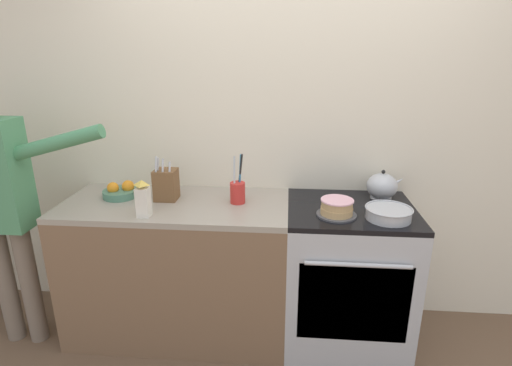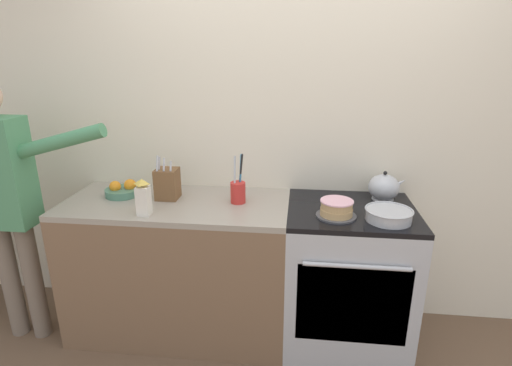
{
  "view_description": "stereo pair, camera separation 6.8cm",
  "coord_description": "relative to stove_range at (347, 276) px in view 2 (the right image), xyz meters",
  "views": [
    {
      "loc": [
        -0.04,
        -1.93,
        1.81
      ],
      "look_at": [
        -0.22,
        0.29,
        1.07
      ],
      "focal_mm": 28.0,
      "sensor_mm": 36.0,
      "label": 1
    },
    {
      "loc": [
        0.03,
        -1.93,
        1.81
      ],
      "look_at": [
        -0.22,
        0.29,
        1.07
      ],
      "focal_mm": 28.0,
      "sensor_mm": 36.0,
      "label": 2
    }
  ],
  "objects": [
    {
      "name": "tea_kettle",
      "position": [
        0.21,
        0.19,
        0.54
      ],
      "size": [
        0.23,
        0.19,
        0.19
      ],
      "color": "#B7BABF",
      "rests_on": "stove_range"
    },
    {
      "name": "fruit_bowl",
      "position": [
        -1.45,
        0.07,
        0.49
      ],
      "size": [
        0.22,
        0.22,
        0.11
      ],
      "color": "#4C7F66",
      "rests_on": "counter_cabinet"
    },
    {
      "name": "stove_range",
      "position": [
        0.0,
        0.0,
        0.0
      ],
      "size": [
        0.76,
        0.67,
        0.92
      ],
      "color": "#B7BABF",
      "rests_on": "ground_plane"
    },
    {
      "name": "counter_cabinet",
      "position": [
        -1.08,
        0.0,
        -0.0
      ],
      "size": [
        1.4,
        0.64,
        0.92
      ],
      "color": "brown",
      "rests_on": "ground_plane"
    },
    {
      "name": "wall_back",
      "position": [
        -0.35,
        0.34,
        0.84
      ],
      "size": [
        8.0,
        0.04,
        2.6
      ],
      "color": "silver",
      "rests_on": "ground_plane"
    },
    {
      "name": "mixing_bowl",
      "position": [
        0.18,
        -0.15,
        0.49
      ],
      "size": [
        0.26,
        0.26,
        0.07
      ],
      "color": "#B7BABF",
      "rests_on": "stove_range"
    },
    {
      "name": "person_baker",
      "position": [
        -2.06,
        -0.19,
        0.54
      ],
      "size": [
        0.94,
        0.2,
        1.66
      ],
      "rotation": [
        0.0,
        0.0,
        -0.2
      ],
      "color": "#7A6B5B",
      "rests_on": "ground_plane"
    },
    {
      "name": "utensil_crock",
      "position": [
        -0.69,
        0.03,
        0.53
      ],
      "size": [
        0.09,
        0.09,
        0.31
      ],
      "color": "red",
      "rests_on": "counter_cabinet"
    },
    {
      "name": "knife_block",
      "position": [
        -1.14,
        0.05,
        0.56
      ],
      "size": [
        0.14,
        0.13,
        0.29
      ],
      "color": "brown",
      "rests_on": "counter_cabinet"
    },
    {
      "name": "milk_carton",
      "position": [
        -1.19,
        -0.22,
        0.56
      ],
      "size": [
        0.07,
        0.07,
        0.21
      ],
      "color": "white",
      "rests_on": "counter_cabinet"
    },
    {
      "name": "layer_cake",
      "position": [
        -0.1,
        -0.13,
        0.5
      ],
      "size": [
        0.23,
        0.23,
        0.1
      ],
      "color": "#4C4C51",
      "rests_on": "stove_range"
    }
  ]
}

